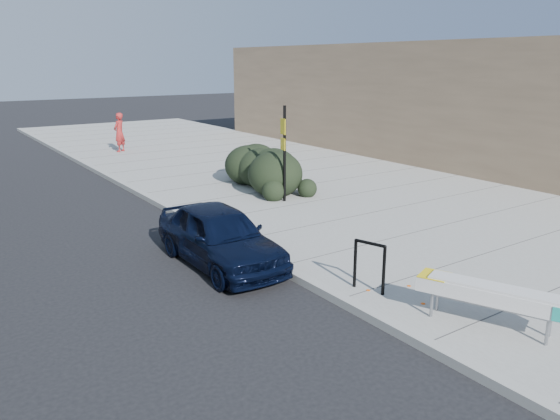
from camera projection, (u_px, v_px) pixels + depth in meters
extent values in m
plane|color=black|center=(282.00, 272.00, 11.69)|extent=(120.00, 120.00, 0.00)
cube|color=gray|center=(333.00, 191.00, 18.71)|extent=(11.20, 50.00, 0.15)
cube|color=#9E9E99|center=(183.00, 216.00, 15.63)|extent=(0.22, 50.00, 0.17)
cube|color=brown|center=(535.00, 107.00, 21.05)|extent=(6.00, 36.00, 5.00)
cylinder|color=gray|center=(547.00, 332.00, 8.33)|extent=(0.05, 0.05, 0.45)
cylinder|color=gray|center=(550.00, 324.00, 8.59)|extent=(0.05, 0.05, 0.45)
cylinder|color=gray|center=(432.00, 304.00, 9.27)|extent=(0.05, 0.05, 0.45)
cylinder|color=gray|center=(437.00, 298.00, 9.52)|extent=(0.05, 0.05, 0.45)
cylinder|color=gray|center=(488.00, 307.00, 8.75)|extent=(0.73, 1.67, 0.04)
cylinder|color=gray|center=(492.00, 300.00, 9.01)|extent=(0.73, 1.67, 0.04)
cube|color=#B2B2B2|center=(491.00, 294.00, 8.84)|extent=(1.34, 2.36, 0.25)
cube|color=yellow|center=(435.00, 275.00, 9.29)|extent=(0.63, 0.62, 0.02)
cylinder|color=black|center=(384.00, 271.00, 10.08)|extent=(0.06, 0.06, 0.95)
cylinder|color=black|center=(355.00, 264.00, 10.45)|extent=(0.06, 0.06, 0.95)
cylinder|color=black|center=(370.00, 243.00, 10.14)|extent=(0.24, 0.60, 0.06)
cube|color=black|center=(285.00, 154.00, 16.64)|extent=(0.08, 0.08, 2.94)
cube|color=yellow|center=(283.00, 126.00, 16.39)|extent=(0.08, 0.34, 0.48)
cube|color=yellow|center=(283.00, 144.00, 16.53)|extent=(0.08, 0.31, 0.36)
ellipsoid|color=black|center=(267.00, 163.00, 18.91)|extent=(3.36, 4.68, 1.59)
imported|color=black|center=(220.00, 236.00, 11.96)|extent=(1.64, 3.97, 1.34)
imported|color=maroon|center=(119.00, 132.00, 26.07)|extent=(0.81, 0.77, 1.86)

